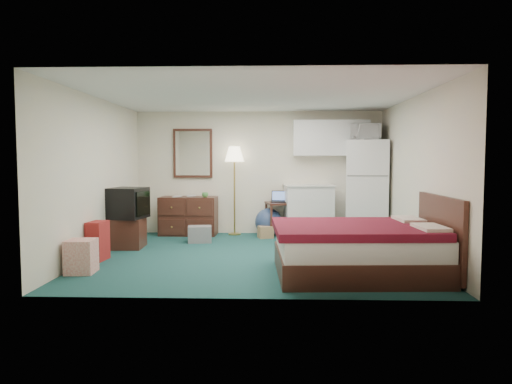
{
  "coord_description": "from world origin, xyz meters",
  "views": [
    {
      "loc": [
        0.26,
        -7.12,
        1.51
      ],
      "look_at": [
        0.02,
        0.06,
        1.01
      ],
      "focal_mm": 32.0,
      "sensor_mm": 36.0,
      "label": 1
    }
  ],
  "objects_px": {
    "desk": "(280,219)",
    "suitcase": "(98,241)",
    "fridge": "(367,189)",
    "dresser": "(189,216)",
    "floor_lamp": "(234,191)",
    "bed": "(356,250)",
    "kitchen_counter": "(308,211)",
    "tv_stand": "(128,233)"
  },
  "relations": [
    {
      "from": "fridge",
      "to": "suitcase",
      "type": "height_order",
      "value": "fridge"
    },
    {
      "from": "desk",
      "to": "fridge",
      "type": "distance_m",
      "value": 1.8
    },
    {
      "from": "kitchen_counter",
      "to": "tv_stand",
      "type": "relative_size",
      "value": 1.78
    },
    {
      "from": "desk",
      "to": "bed",
      "type": "distance_m",
      "value": 3.23
    },
    {
      "from": "floor_lamp",
      "to": "tv_stand",
      "type": "bearing_deg",
      "value": -139.74
    },
    {
      "from": "suitcase",
      "to": "fridge",
      "type": "bearing_deg",
      "value": 31.31
    },
    {
      "from": "tv_stand",
      "to": "suitcase",
      "type": "xyz_separation_m",
      "value": [
        -0.15,
        -0.99,
        0.04
      ]
    },
    {
      "from": "dresser",
      "to": "bed",
      "type": "xyz_separation_m",
      "value": [
        2.78,
        -3.14,
        -0.06
      ]
    },
    {
      "from": "desk",
      "to": "suitcase",
      "type": "bearing_deg",
      "value": -152.99
    },
    {
      "from": "desk",
      "to": "suitcase",
      "type": "xyz_separation_m",
      "value": [
        -2.8,
        -2.33,
        -0.04
      ]
    },
    {
      "from": "fridge",
      "to": "dresser",
      "type": "bearing_deg",
      "value": -171.0
    },
    {
      "from": "fridge",
      "to": "tv_stand",
      "type": "xyz_separation_m",
      "value": [
        -4.33,
        -1.19,
        -0.69
      ]
    },
    {
      "from": "floor_lamp",
      "to": "dresser",
      "type": "bearing_deg",
      "value": -175.68
    },
    {
      "from": "desk",
      "to": "suitcase",
      "type": "distance_m",
      "value": 3.64
    },
    {
      "from": "bed",
      "to": "dresser",
      "type": "bearing_deg",
      "value": 128.78
    },
    {
      "from": "bed",
      "to": "suitcase",
      "type": "bearing_deg",
      "value": 165.72
    },
    {
      "from": "dresser",
      "to": "desk",
      "type": "height_order",
      "value": "dresser"
    },
    {
      "from": "floor_lamp",
      "to": "fridge",
      "type": "distance_m",
      "value": 2.63
    },
    {
      "from": "desk",
      "to": "bed",
      "type": "xyz_separation_m",
      "value": [
        0.93,
        -3.09,
        -0.01
      ]
    },
    {
      "from": "desk",
      "to": "tv_stand",
      "type": "relative_size",
      "value": 1.2
    },
    {
      "from": "kitchen_counter",
      "to": "bed",
      "type": "bearing_deg",
      "value": -87.89
    },
    {
      "from": "kitchen_counter",
      "to": "tv_stand",
      "type": "bearing_deg",
      "value": -162.52
    },
    {
      "from": "floor_lamp",
      "to": "suitcase",
      "type": "distance_m",
      "value": 3.14
    },
    {
      "from": "bed",
      "to": "suitcase",
      "type": "height_order",
      "value": "bed"
    },
    {
      "from": "fridge",
      "to": "tv_stand",
      "type": "height_order",
      "value": "fridge"
    },
    {
      "from": "floor_lamp",
      "to": "tv_stand",
      "type": "xyz_separation_m",
      "value": [
        -1.72,
        -1.46,
        -0.63
      ]
    },
    {
      "from": "floor_lamp",
      "to": "desk",
      "type": "distance_m",
      "value": 1.08
    },
    {
      "from": "floor_lamp",
      "to": "bed",
      "type": "xyz_separation_m",
      "value": [
        1.86,
        -3.21,
        -0.56
      ]
    },
    {
      "from": "suitcase",
      "to": "floor_lamp",
      "type": "bearing_deg",
      "value": 57.98
    },
    {
      "from": "dresser",
      "to": "bed",
      "type": "bearing_deg",
      "value": -46.2
    },
    {
      "from": "suitcase",
      "to": "desk",
      "type": "bearing_deg",
      "value": 45.16
    },
    {
      "from": "floor_lamp",
      "to": "fridge",
      "type": "relative_size",
      "value": 0.94
    },
    {
      "from": "suitcase",
      "to": "dresser",
      "type": "bearing_deg",
      "value": 73.69
    },
    {
      "from": "desk",
      "to": "suitcase",
      "type": "height_order",
      "value": "desk"
    },
    {
      "from": "fridge",
      "to": "tv_stand",
      "type": "relative_size",
      "value": 3.37
    },
    {
      "from": "desk",
      "to": "bed",
      "type": "relative_size",
      "value": 0.33
    },
    {
      "from": "dresser",
      "to": "kitchen_counter",
      "type": "height_order",
      "value": "kitchen_counter"
    },
    {
      "from": "dresser",
      "to": "kitchen_counter",
      "type": "bearing_deg",
      "value": 0.58
    },
    {
      "from": "desk",
      "to": "floor_lamp",
      "type": "bearing_deg",
      "value": 159.8
    },
    {
      "from": "dresser",
      "to": "kitchen_counter",
      "type": "xyz_separation_m",
      "value": [
        2.41,
        -0.07,
        0.11
      ]
    },
    {
      "from": "dresser",
      "to": "fridge",
      "type": "xyz_separation_m",
      "value": [
        3.54,
        -0.2,
        0.56
      ]
    },
    {
      "from": "kitchen_counter",
      "to": "bed",
      "type": "distance_m",
      "value": 3.1
    }
  ]
}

